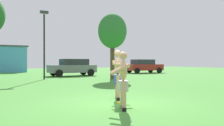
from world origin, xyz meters
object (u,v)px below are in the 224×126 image
Objects in this scene: player_with_cap at (123,78)px; lamp_post at (44,37)px; player_in_blue at (118,73)px; tree_right_field at (112,32)px; car_gray_far_end at (73,67)px; car_red_near_post at (144,66)px; frisbee at (120,102)px.

player_with_cap is 0.32× the size of lamp_post.
player_in_blue is 10.66m from lamp_post.
lamp_post is (0.35, 12.00, 2.31)m from player_with_cap.
tree_right_field is at bearing -25.69° from lamp_post.
player_in_blue reaches higher than player_with_cap.
tree_right_field is (1.34, -5.36, 2.78)m from car_gray_far_end.
car_gray_far_end is (2.88, 13.56, -0.10)m from player_in_blue.
frisbee is at bearing -128.37° from car_red_near_post.
car_gray_far_end is 0.85× the size of lamp_post.
car_red_near_post is 13.35m from lamp_post.
frisbee is at bearing -102.54° from car_gray_far_end.
player_with_cap is 12.23m from lamp_post.
car_red_near_post is at bearing 52.23° from player_with_cap.
car_gray_far_end is 5.11m from lamp_post.
player_with_cap reaches higher than car_red_near_post.
tree_right_field reaches higher than player_with_cap.
frisbee is 0.06× the size of car_red_near_post.
frisbee is 11.53m from lamp_post.
player_with_cap is 20.79m from car_red_near_post.
lamp_post is at bearing -160.32° from car_red_near_post.
car_red_near_post is at bearing 51.06° from player_in_blue.
tree_right_field is (4.21, 8.20, 2.67)m from player_in_blue.
player_with_cap is at bearing -127.77° from car_red_near_post.
car_red_near_post is 0.86× the size of lamp_post.
car_red_near_post is (11.99, 14.84, -0.10)m from player_in_blue.
car_red_near_post is 10.60m from tree_right_field.
lamp_post is 1.03× the size of tree_right_field.
player_in_blue is 6.74× the size of frisbee.
tree_right_field is (4.60, -2.21, 0.41)m from lamp_post.
tree_right_field is (4.95, 9.79, 2.72)m from player_with_cap.
frisbee is (-0.29, -0.67, -0.92)m from player_in_blue.
player_with_cap is at bearing -91.69° from lamp_post.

